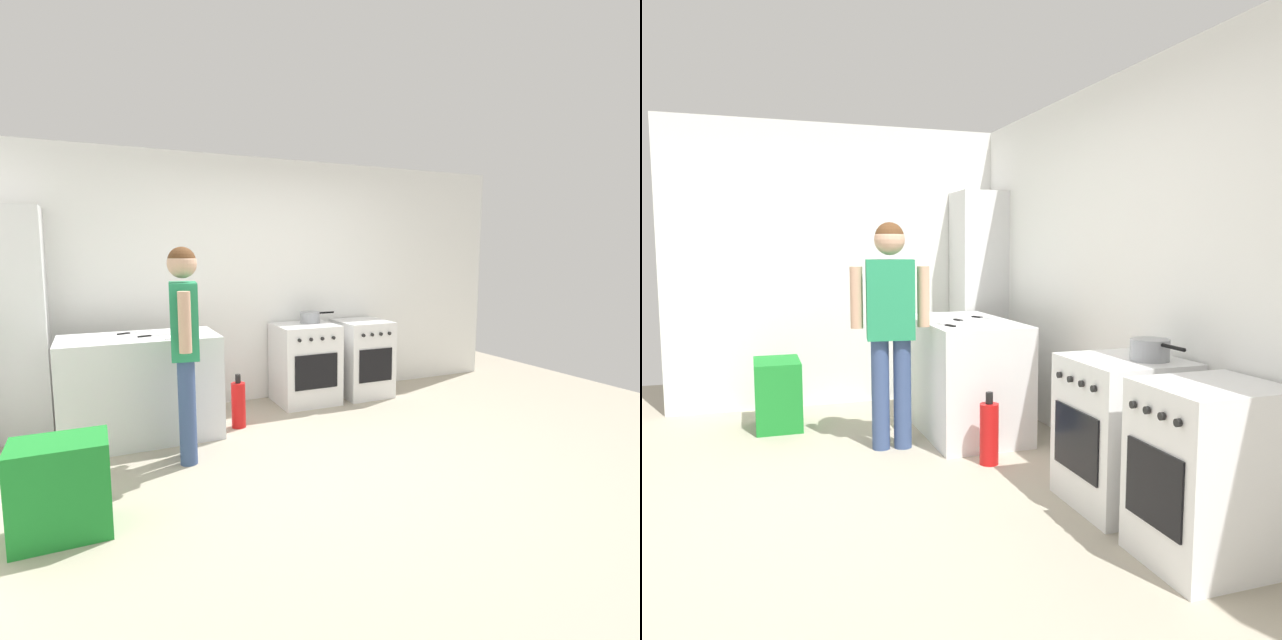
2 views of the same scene
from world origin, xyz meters
TOP-DOWN VIEW (x-y plane):
  - ground_plane at (0.00, 0.00)m, footprint 8.00×8.00m
  - back_wall at (0.00, 1.95)m, footprint 6.00×0.10m
  - counter_unit at (-1.35, 1.20)m, footprint 1.30×0.70m
  - oven_left at (0.35, 1.58)m, footprint 0.63×0.62m
  - oven_right at (1.05, 1.58)m, footprint 0.54×0.62m
  - pot at (0.45, 1.67)m, footprint 0.40×0.22m
  - knife_carving at (-1.38, 1.40)m, footprint 0.31×0.17m
  - knife_utility at (-1.04, 0.96)m, footprint 0.25×0.10m
  - knife_chef at (-1.23, 1.16)m, footprint 0.31×0.09m
  - person at (-1.07, 0.55)m, footprint 0.25×0.57m
  - fire_extinguisher at (-0.52, 1.10)m, footprint 0.13×0.13m
  - recycling_crate_lower at (-1.92, -0.22)m, footprint 0.52×0.36m
  - recycling_crate_upper at (-1.92, -0.22)m, footprint 0.52×0.36m
  - larder_cabinet at (-2.30, 1.68)m, footprint 0.48×0.44m

SIDE VIEW (x-z plane):
  - ground_plane at x=0.00m, z-range 0.00..0.00m
  - recycling_crate_lower at x=-1.92m, z-range 0.00..0.28m
  - fire_extinguisher at x=-0.52m, z-range -0.03..0.47m
  - recycling_crate_upper at x=-1.92m, z-range 0.28..0.56m
  - oven_right at x=1.05m, z-range 0.00..0.85m
  - oven_left at x=0.35m, z-range 0.00..0.85m
  - counter_unit at x=-1.35m, z-range 0.00..0.90m
  - knife_carving at x=-1.38m, z-range 0.90..0.91m
  - knife_chef at x=-1.23m, z-range 0.90..0.91m
  - knife_utility at x=-1.04m, z-range 0.90..0.91m
  - pot at x=0.45m, z-range 0.85..0.97m
  - person at x=-1.07m, z-range 0.16..1.82m
  - larder_cabinet at x=-2.30m, z-range 0.00..2.00m
  - back_wall at x=0.00m, z-range 0.00..2.60m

